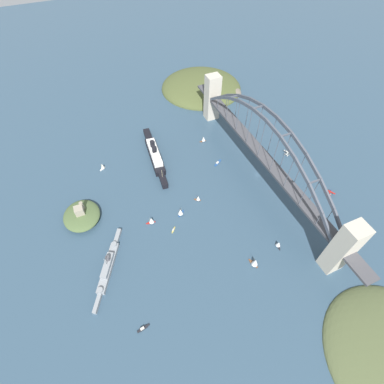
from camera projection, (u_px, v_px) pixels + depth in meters
name	position (u px, v px, depth m)	size (l,w,h in m)	color
ground_plane	(257.00, 175.00, 314.34)	(1400.00, 1400.00, 0.00)	#334C60
harbor_arch_bridge	(263.00, 154.00, 289.69)	(297.13, 17.09, 76.48)	beige
headland_east_shore	(203.00, 88.00, 429.79)	(121.13, 120.80, 29.69)	#4C562D
ocean_liner	(155.00, 154.00, 327.20)	(99.98, 17.52, 19.46)	black
naval_cruiser	(108.00, 266.00, 241.41)	(68.45, 39.94, 17.97)	gray
fort_island_mid_harbor	(82.00, 215.00, 273.28)	(39.21, 34.97, 17.73)	#4C6038
seaplane_taxiing_near_bridge	(329.00, 193.00, 294.88)	(10.55, 8.83, 4.97)	#B7B7B2
seaplane_second_in_formation	(288.00, 153.00, 333.33)	(11.32, 8.06, 5.05)	#B7B7B2
small_boat_0	(180.00, 212.00, 276.37)	(7.32, 8.27, 9.94)	#234C8C
small_boat_1	(198.00, 198.00, 288.65)	(5.83, 6.44, 7.59)	brown
small_boat_2	(278.00, 244.00, 254.88)	(7.81, 4.91, 7.10)	black
small_boat_3	(255.00, 262.00, 242.05)	(10.14, 6.92, 10.51)	brown
small_boat_4	(218.00, 163.00, 325.38)	(8.04, 11.66, 1.96)	#234C8C
small_boat_5	(102.00, 166.00, 316.97)	(5.56, 6.90, 9.01)	silver
small_boat_6	(204.00, 139.00, 347.69)	(4.81, 8.19, 8.13)	brown
small_boat_7	(143.00, 328.00, 212.14)	(3.24, 10.26, 2.10)	black
small_boat_8	(173.00, 230.00, 267.45)	(5.95, 5.77, 2.29)	gold
small_boat_9	(151.00, 220.00, 270.43)	(5.59, 9.14, 8.94)	#B2231E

